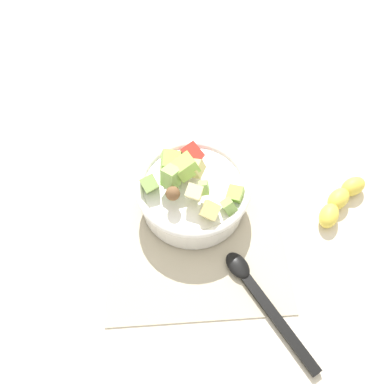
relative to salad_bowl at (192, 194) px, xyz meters
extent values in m
plane|color=silver|center=(0.00, 0.00, -0.05)|extent=(2.40, 2.40, 0.00)
cube|color=#BCB299|center=(0.00, 0.00, -0.05)|extent=(0.47, 0.33, 0.01)
cylinder|color=white|center=(0.00, 0.00, -0.01)|extent=(0.20, 0.20, 0.06)
torus|color=white|center=(0.00, 0.00, 0.02)|extent=(0.22, 0.22, 0.02)
sphere|color=brown|center=(-0.03, 0.04, 0.05)|extent=(0.03, 0.04, 0.04)
cube|color=#9EC656|center=(0.05, 0.04, 0.04)|extent=(0.04, 0.04, 0.04)
cube|color=red|center=(0.07, -0.01, 0.03)|extent=(0.06, 0.06, 0.04)
cube|color=#93C160|center=(0.00, 0.04, 0.06)|extent=(0.05, 0.04, 0.05)
cube|color=#9EC656|center=(0.02, 0.01, 0.06)|extent=(0.05, 0.06, 0.05)
cube|color=#E5D684|center=(-0.06, -0.03, 0.04)|extent=(0.04, 0.04, 0.04)
cube|color=#9EC656|center=(-0.02, -0.08, 0.03)|extent=(0.04, 0.04, 0.03)
cube|color=#93C160|center=(-0.05, -0.06, 0.03)|extent=(0.03, 0.03, 0.04)
cube|color=#93C160|center=(-0.02, -0.02, 0.05)|extent=(0.03, 0.02, 0.03)
cube|color=#E5D684|center=(0.02, -0.01, 0.05)|extent=(0.04, 0.04, 0.03)
cube|color=beige|center=(-0.03, 0.00, 0.05)|extent=(0.04, 0.04, 0.03)
cube|color=#A3CC6B|center=(0.00, 0.08, 0.04)|extent=(0.05, 0.04, 0.05)
ellipsoid|color=black|center=(-0.14, -0.07, -0.04)|extent=(0.07, 0.06, 0.01)
cube|color=black|center=(-0.24, -0.13, -0.04)|extent=(0.18, 0.11, 0.01)
ellipsoid|color=yellow|center=(0.02, -0.33, -0.03)|extent=(0.06, 0.07, 0.04)
ellipsoid|color=yellow|center=(-0.01, -0.29, -0.03)|extent=(0.06, 0.06, 0.04)
ellipsoid|color=yellow|center=(-0.05, -0.26, -0.03)|extent=(0.07, 0.06, 0.04)
camera|label=1|loc=(-0.41, 0.03, 0.66)|focal=38.03mm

